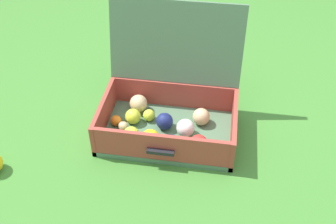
# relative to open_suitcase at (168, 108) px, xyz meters

# --- Properties ---
(ground_plane) EXTENTS (16.00, 16.00, 0.00)m
(ground_plane) POSITION_rel_open_suitcase_xyz_m (0.08, -0.05, -0.11)
(ground_plane) COLOR #3D7A2D
(open_suitcase) EXTENTS (0.58, 0.48, 0.51)m
(open_suitcase) POSITION_rel_open_suitcase_xyz_m (0.00, 0.00, 0.00)
(open_suitcase) COLOR #4C7051
(open_suitcase) RESTS_ON ground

